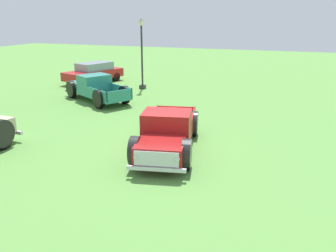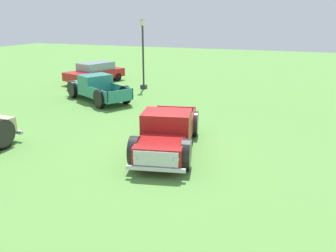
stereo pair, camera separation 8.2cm
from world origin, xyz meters
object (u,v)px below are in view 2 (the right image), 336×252
at_px(pickup_truck_behind_right, 95,88).
at_px(lamp_post_near, 143,53).
at_px(sedan_distant_a, 95,72).
at_px(pickup_truck_foreground, 166,134).

height_order(pickup_truck_behind_right, lamp_post_near, lamp_post_near).
xyz_separation_m(pickup_truck_behind_right, lamp_post_near, (3.91, -1.29, 1.66)).
bearing_deg(sedan_distant_a, pickup_truck_foreground, -138.53).
distance_m(pickup_truck_foreground, lamp_post_near, 11.68).
height_order(pickup_truck_foreground, lamp_post_near, lamp_post_near).
relative_size(pickup_truck_foreground, pickup_truck_behind_right, 1.04).
relative_size(pickup_truck_behind_right, sedan_distant_a, 1.07).
height_order(pickup_truck_foreground, pickup_truck_behind_right, pickup_truck_foreground).
xyz_separation_m(pickup_truck_foreground, sedan_distant_a, (11.01, 9.73, 0.04)).
distance_m(pickup_truck_behind_right, lamp_post_near, 4.44).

